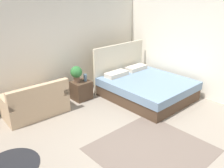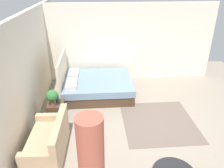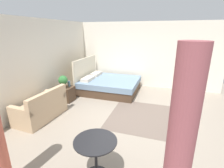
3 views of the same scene
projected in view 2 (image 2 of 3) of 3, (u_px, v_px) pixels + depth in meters
name	position (u px, v px, depth m)	size (l,w,h in m)	color
ground_plane	(147.00, 126.00, 5.80)	(9.25, 9.06, 0.02)	gray
wall_back	(20.00, 83.00, 4.97)	(9.25, 0.12, 2.77)	silver
wall_right	(131.00, 43.00, 7.99)	(0.12, 6.06, 2.77)	silver
area_rug	(158.00, 122.00, 5.96)	(2.00, 1.90, 0.01)	#66564C
bed	(95.00, 85.00, 7.29)	(1.95, 2.24, 1.33)	#473323
couch	(49.00, 143.00, 4.77)	(1.47, 0.81, 0.85)	tan
nightstand	(57.00, 111.00, 5.98)	(0.49, 0.44, 0.51)	#473323
potted_plant	(52.00, 96.00, 5.66)	(0.31, 0.31, 0.44)	brown
vase	(57.00, 98.00, 5.93)	(0.09, 0.09, 0.19)	slate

